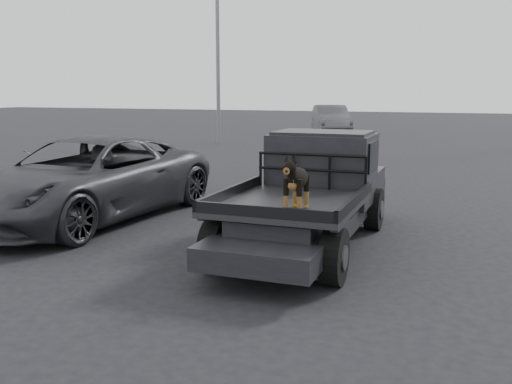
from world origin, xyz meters
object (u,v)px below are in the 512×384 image
at_px(flatbed_ute, 307,218).
at_px(dog, 297,183).
at_px(parked_suv, 86,179).
at_px(distant_car_a, 331,119).

relative_size(flatbed_ute, dog, 7.30).
xyz_separation_m(flatbed_ute, parked_suv, (-4.57, 0.38, 0.34)).
bearing_deg(dog, parked_suv, 158.31).
bearing_deg(parked_suv, dog, -17.66).
relative_size(dog, distant_car_a, 0.15).
bearing_deg(flatbed_ute, dog, -80.06).
xyz_separation_m(flatbed_ute, dog, (0.27, -1.54, 0.83)).
bearing_deg(distant_car_a, dog, -99.71).
bearing_deg(flatbed_ute, distant_car_a, 102.40).
relative_size(flatbed_ute, distant_car_a, 1.09).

